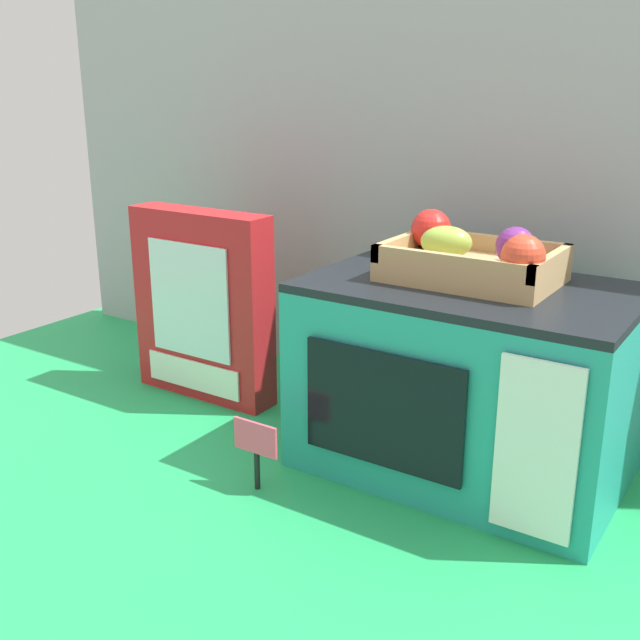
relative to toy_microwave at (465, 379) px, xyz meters
name	(u,v)px	position (x,y,z in m)	size (l,w,h in m)	color
ground_plane	(339,431)	(-0.21, 0.00, -0.14)	(1.70, 1.70, 0.00)	#219E54
display_back_panel	(416,175)	(-0.21, 0.24, 0.24)	(1.61, 0.03, 0.76)	#A0A3A8
toy_microwave	(465,379)	(0.00, 0.00, 0.00)	(0.44, 0.29, 0.27)	teal
food_groups_crate	(472,259)	(-0.01, 0.02, 0.17)	(0.23, 0.16, 0.08)	tan
cookie_set_box	(202,306)	(-0.49, 0.00, 0.03)	(0.27, 0.06, 0.33)	red
price_sign	(254,444)	(-0.21, -0.21, -0.07)	(0.07, 0.01, 0.10)	black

